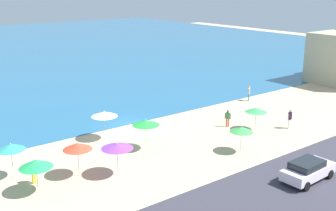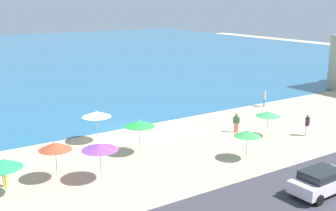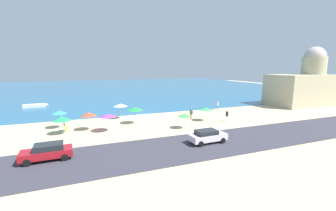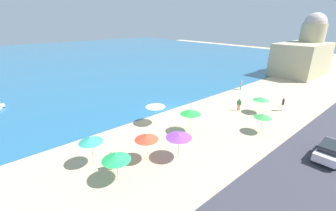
{
  "view_description": "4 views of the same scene",
  "coord_description": "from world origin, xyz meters",
  "views": [
    {
      "loc": [
        -20.62,
        -33.03,
        13.21
      ],
      "look_at": [
        5.05,
        0.46,
        0.94
      ],
      "focal_mm": 45.0,
      "sensor_mm": 36.0,
      "label": 1
    },
    {
      "loc": [
        -16.61,
        -31.74,
        11.03
      ],
      "look_at": [
        3.69,
        -0.83,
        1.72
      ],
      "focal_mm": 45.0,
      "sensor_mm": 36.0,
      "label": 2
    },
    {
      "loc": [
        -9.84,
        -38.8,
        8.58
      ],
      "look_at": [
        5.16,
        -0.7,
        1.45
      ],
      "focal_mm": 24.0,
      "sensor_mm": 36.0,
      "label": 3
    },
    {
      "loc": [
        -18.55,
        -21.2,
        11.54
      ],
      "look_at": [
        -0.94,
        -0.92,
        1.21
      ],
      "focal_mm": 24.0,
      "sensor_mm": 36.0,
      "label": 4
    }
  ],
  "objects": [
    {
      "name": "beach_umbrella_7",
      "position": [
        -3.8,
        -1.99,
        2.3
      ],
      "size": [
        2.29,
        2.29,
        2.59
      ],
      "color": "#B2B2B7",
      "rests_on": "ground_plane"
    },
    {
      "name": "beach_umbrella_6",
      "position": [
        -2.28,
        -6.13,
        2.3
      ],
      "size": [
        2.25,
        2.25,
        2.57
      ],
      "color": "#B2B2B7",
      "rests_on": "ground_plane"
    },
    {
      "name": "coastal_road",
      "position": [
        0.0,
        -18.0,
        0.03
      ],
      "size": [
        80.0,
        8.0,
        0.06
      ],
      "primitive_type": "cube",
      "color": "#373640",
      "rests_on": "ground_plane"
    },
    {
      "name": "harbor_fortress",
      "position": [
        37.1,
        -2.96,
        4.49
      ],
      "size": [
        13.26,
        8.2,
        12.96
      ],
      "color": "tan",
      "rests_on": "ground_plane"
    },
    {
      "name": "bather_1",
      "position": [
        7.14,
        -6.18,
        0.93
      ],
      "size": [
        0.4,
        0.45,
        1.66
      ],
      "color": "#ED4D3A",
      "rests_on": "ground_plane"
    },
    {
      "name": "beach_umbrella_0",
      "position": [
        -6.66,
        -8.93,
        2.21
      ],
      "size": [
        2.3,
        2.3,
        2.46
      ],
      "color": "#B2B2B7",
      "rests_on": "ground_plane"
    },
    {
      "name": "bather_0",
      "position": [
        11.42,
        -10.11,
        1.03
      ],
      "size": [
        0.57,
        0.25,
        1.82
      ],
      "color": "white",
      "rests_on": "ground_plane"
    },
    {
      "name": "bather_3",
      "position": [
        -11.92,
        -6.58,
        0.91
      ],
      "size": [
        0.54,
        0.33,
        1.63
      ],
      "color": "yellow",
      "rests_on": "ground_plane"
    },
    {
      "name": "beach_umbrella_1",
      "position": [
        -8.96,
        -7.38,
        2.26
      ],
      "size": [
        2.06,
        2.06,
        2.57
      ],
      "color": "#B2B2B7",
      "rests_on": "ground_plane"
    },
    {
      "name": "beach_umbrella_5",
      "position": [
        -12.75,
        -4.83,
        2.31
      ],
      "size": [
        2.0,
        2.0,
        2.61
      ],
      "color": "#B2B2B7",
      "rests_on": "ground_plane"
    },
    {
      "name": "beach_umbrella_4",
      "position": [
        8.55,
        -8.4,
        1.94
      ],
      "size": [
        2.03,
        2.03,
        2.22
      ],
      "color": "#B2B2B7",
      "rests_on": "ground_plane"
    },
    {
      "name": "parked_car_1",
      "position": [
        3.22,
        -17.8,
        0.85
      ],
      "size": [
        4.28,
        2.0,
        1.49
      ],
      "color": "silver",
      "rests_on": "coastal_road"
    },
    {
      "name": "ground_plane",
      "position": [
        0.0,
        0.0,
        0.0
      ],
      "size": [
        160.0,
        160.0,
        0.0
      ],
      "primitive_type": "plane",
      "color": "#CBAE8A"
    },
    {
      "name": "beach_umbrella_3",
      "position": [
        3.49,
        -11.29,
        1.92
      ],
      "size": [
        1.9,
        1.9,
        2.19
      ],
      "color": "#B2B2B7",
      "rests_on": "ground_plane"
    },
    {
      "name": "bather_2",
      "position": [
        15.76,
        -1.08,
        0.98
      ],
      "size": [
        0.48,
        0.39,
        1.74
      ],
      "color": "teal",
      "rests_on": "ground_plane"
    },
    {
      "name": "sea",
      "position": [
        0.0,
        55.0,
        0.03
      ],
      "size": [
        150.0,
        110.0,
        0.05
      ],
      "primitive_type": "cube",
      "color": "#26628D",
      "rests_on": "ground_plane"
    },
    {
      "name": "beach_umbrella_2",
      "position": [
        -12.2,
        -8.02,
        2.04
      ],
      "size": [
        2.18,
        2.18,
        2.38
      ],
      "color": "#B2B2B7",
      "rests_on": "ground_plane"
    }
  ]
}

